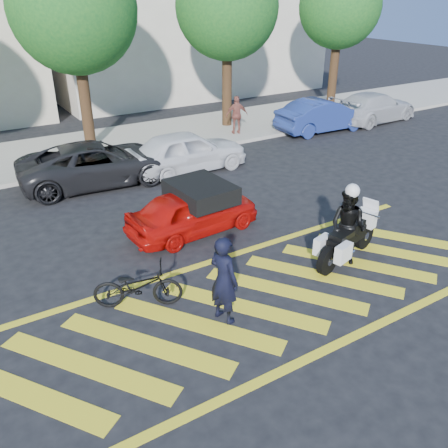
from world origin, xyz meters
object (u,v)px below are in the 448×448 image
parked_mid_right (187,151)px  parked_far_right (374,107)px  parked_mid_left (97,164)px  police_motorcycle (347,240)px  officer_moto (348,227)px  red_convertible (193,211)px  parked_right (323,115)px  officer_bike (224,280)px  bicycle (138,286)px

parked_mid_right → parked_far_right: parked_mid_right is taller
parked_mid_left → police_motorcycle: bearing=-151.8°
officer_moto → parked_mid_right: officer_moto is taller
officer_moto → red_convertible: size_ratio=0.51×
police_motorcycle → parked_mid_right: bearing=77.7°
officer_moto → parked_right: 11.61m
police_motorcycle → officer_bike: bearing=171.1°
officer_bike → red_convertible: size_ratio=0.51×
parked_mid_right → parked_far_right: (11.00, 1.40, -0.03)m
red_convertible → parked_far_right: parked_far_right is taller
officer_moto → parked_mid_right: size_ratio=0.43×
bicycle → officer_moto: 5.04m
bicycle → police_motorcycle: bearing=-74.3°
bicycle → parked_right: parked_right is taller
parked_mid_left → parked_far_right: bearing=-81.2°
police_motorcycle → parked_mid_left: 8.75m
officer_moto → police_motorcycle: bearing=45.7°
bicycle → parked_right: 14.71m
bicycle → parked_far_right: 17.57m
police_motorcycle → red_convertible: bearing=111.6°
bicycle → red_convertible: red_convertible is taller
officer_bike → parked_far_right: bearing=-71.6°
parked_mid_left → parked_mid_right: bearing=-93.8°
bicycle → police_motorcycle: police_motorcycle is taller
officer_bike → police_motorcycle: (3.68, 0.37, -0.35)m
officer_moto → parked_far_right: (10.70, 8.95, -0.22)m
police_motorcycle → parked_mid_right: parked_mid_right is taller
bicycle → officer_moto: bearing=-74.3°
bicycle → parked_mid_left: (1.52, 7.11, 0.23)m
police_motorcycle → parked_mid_right: 7.56m
red_convertible → parked_mid_right: parked_mid_right is taller
bicycle → parked_right: (12.32, 8.02, 0.25)m
red_convertible → parked_mid_left: 4.90m
officer_moto → parked_mid_left: size_ratio=0.36×
parked_mid_right → parked_right: (7.69, 1.40, -0.00)m
officer_moto → parked_mid_left: (-3.41, 8.04, -0.22)m
bicycle → red_convertible: size_ratio=0.50×
officer_moto → parked_far_right: bearing=115.2°
parked_far_right → red_convertible: bearing=108.4°
police_motorcycle → parked_right: (7.37, 8.96, 0.16)m
red_convertible → parked_mid_right: bearing=-30.0°
red_convertible → parked_far_right: size_ratio=0.74×
police_motorcycle → parked_far_right: (10.68, 8.96, 0.13)m
red_convertible → parked_mid_right: 4.78m
red_convertible → parked_far_right: (13.08, 5.70, 0.09)m
parked_mid_left → parked_mid_right: 3.14m
police_motorcycle → parked_right: size_ratio=0.53×
officer_moto → parked_mid_right: (-0.30, 7.55, -0.19)m
parked_right → parked_mid_right: bearing=103.2°
bicycle → officer_bike: bearing=-109.4°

